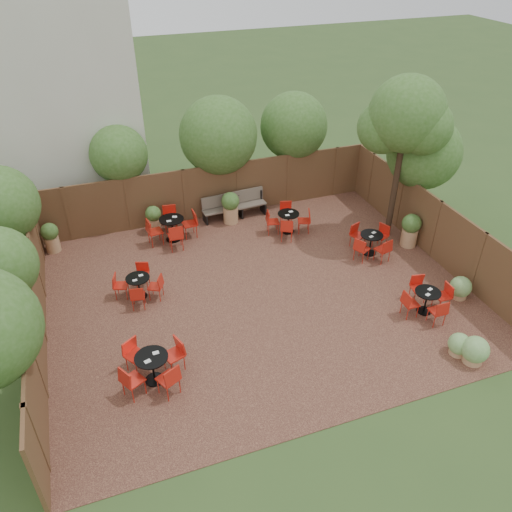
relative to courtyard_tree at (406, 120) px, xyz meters
name	(u,v)px	position (x,y,z in m)	size (l,w,h in m)	color
ground	(259,293)	(-5.39, -1.63, -4.11)	(80.00, 80.00, 0.00)	#354F23
courtyard_paving	(259,293)	(-5.39, -1.63, -4.10)	(12.00, 10.00, 0.02)	#371B16
fence_back	(212,191)	(-5.39, 3.37, -3.11)	(12.00, 0.08, 2.00)	brown
fence_left	(36,312)	(-11.39, -1.63, -3.11)	(0.08, 10.00, 2.00)	brown
fence_right	(436,229)	(0.61, -1.63, -3.11)	(0.08, 10.00, 2.00)	brown
neighbour_building	(61,98)	(-9.89, 6.37, -0.11)	(5.00, 4.00, 8.00)	beige
overhang_foliage	(203,172)	(-6.12, 1.41, -1.38)	(15.78, 10.80, 2.78)	#335B1D
courtyard_tree	(406,120)	(0.00, 0.00, 0.00)	(2.60, 2.50, 5.46)	black
park_bench_left	(245,203)	(-4.27, 2.99, -3.60)	(1.58, 0.61, 0.96)	brown
park_bench_right	(222,207)	(-5.13, 2.99, -3.62)	(1.51, 0.58, 0.92)	brown
bistro_tables	(252,266)	(-5.32, -0.82, -3.65)	(9.27, 7.79, 0.95)	black
planters	(232,221)	(-5.16, 1.69, -3.49)	(11.90, 4.37, 1.17)	tan
low_shrubs	(466,326)	(-0.91, -5.21, -3.76)	(2.13, 2.91, 0.74)	tan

